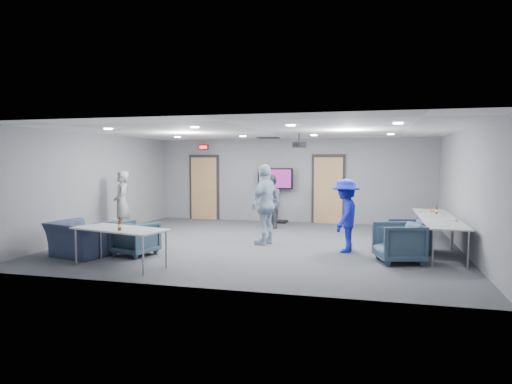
% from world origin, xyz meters
% --- Properties ---
extents(floor, '(9.00, 9.00, 0.00)m').
position_xyz_m(floor, '(0.00, 0.00, 0.00)').
color(floor, '#35383C').
rests_on(floor, ground).
extents(ceiling, '(9.00, 9.00, 0.00)m').
position_xyz_m(ceiling, '(0.00, 0.00, 2.70)').
color(ceiling, white).
rests_on(ceiling, wall_back).
extents(wall_back, '(9.00, 0.02, 2.70)m').
position_xyz_m(wall_back, '(0.00, 4.00, 1.35)').
color(wall_back, gray).
rests_on(wall_back, floor).
extents(wall_front, '(9.00, 0.02, 2.70)m').
position_xyz_m(wall_front, '(0.00, -4.00, 1.35)').
color(wall_front, gray).
rests_on(wall_front, floor).
extents(wall_left, '(0.02, 8.00, 2.70)m').
position_xyz_m(wall_left, '(-4.50, 0.00, 1.35)').
color(wall_left, gray).
rests_on(wall_left, floor).
extents(wall_right, '(0.02, 8.00, 2.70)m').
position_xyz_m(wall_right, '(4.50, 0.00, 1.35)').
color(wall_right, gray).
rests_on(wall_right, floor).
extents(door_left, '(1.06, 0.17, 2.24)m').
position_xyz_m(door_left, '(-3.00, 3.95, 1.07)').
color(door_left, black).
rests_on(door_left, wall_back).
extents(door_right, '(1.06, 0.17, 2.24)m').
position_xyz_m(door_right, '(1.20, 3.95, 1.07)').
color(door_right, black).
rests_on(door_right, wall_back).
extents(exit_sign, '(0.32, 0.08, 0.16)m').
position_xyz_m(exit_sign, '(-3.00, 3.93, 2.45)').
color(exit_sign, black).
rests_on(exit_sign, wall_back).
extents(hvac_diffuser, '(0.60, 0.60, 0.03)m').
position_xyz_m(hvac_diffuser, '(-0.50, 2.80, 2.69)').
color(hvac_diffuser, black).
rests_on(hvac_diffuser, ceiling).
extents(downlights, '(6.18, 3.78, 0.02)m').
position_xyz_m(downlights, '(0.00, 0.00, 2.68)').
color(downlights, white).
rests_on(downlights, ceiling).
extents(person_a, '(0.69, 0.75, 1.73)m').
position_xyz_m(person_a, '(-3.90, 0.18, 0.86)').
color(person_a, gray).
rests_on(person_a, floor).
extents(person_b, '(0.86, 0.95, 1.59)m').
position_xyz_m(person_b, '(-0.35, 2.45, 0.79)').
color(person_b, '#4C555B').
rests_on(person_b, floor).
extents(person_c, '(0.80, 1.21, 1.92)m').
position_xyz_m(person_c, '(0.10, -0.07, 0.96)').
color(person_c, '#9CAFC9').
rests_on(person_c, floor).
extents(person_d, '(0.76, 1.12, 1.61)m').
position_xyz_m(person_d, '(2.01, -0.55, 0.80)').
color(person_d, '#1B24B1').
rests_on(person_d, floor).
extents(chair_right_b, '(0.94, 0.92, 0.72)m').
position_xyz_m(chair_right_b, '(3.35, -0.30, 0.36)').
color(chair_right_b, '#334059').
rests_on(chair_right_b, floor).
extents(chair_right_c, '(1.06, 1.04, 0.78)m').
position_xyz_m(chair_right_c, '(3.08, -1.33, 0.39)').
color(chair_right_c, '#394E62').
rests_on(chair_right_c, floor).
extents(chair_front_a, '(0.95, 0.97, 0.72)m').
position_xyz_m(chair_front_a, '(-2.28, -2.00, 0.36)').
color(chair_front_a, '#334859').
rests_on(chair_front_a, floor).
extents(chair_front_b, '(1.34, 1.24, 0.73)m').
position_xyz_m(chair_front_b, '(-3.35, -2.40, 0.37)').
color(chair_front_b, '#374060').
rests_on(chair_front_b, floor).
extents(table_right_a, '(0.77, 1.86, 0.73)m').
position_xyz_m(table_right_a, '(4.00, 1.22, 0.69)').
color(table_right_a, silver).
rests_on(table_right_a, floor).
extents(table_right_b, '(0.78, 1.87, 0.73)m').
position_xyz_m(table_right_b, '(4.00, -0.68, 0.69)').
color(table_right_b, silver).
rests_on(table_right_b, floor).
extents(table_front_left, '(2.00, 1.21, 0.73)m').
position_xyz_m(table_front_left, '(-2.04, -3.00, 0.69)').
color(table_front_left, silver).
rests_on(table_front_left, floor).
extents(bottle_front, '(0.07, 0.07, 0.26)m').
position_xyz_m(bottle_front, '(-1.90, -3.25, 0.82)').
color(bottle_front, '#5A2B0F').
rests_on(bottle_front, table_front_left).
extents(bottle_right, '(0.06, 0.06, 0.23)m').
position_xyz_m(bottle_right, '(4.06, 0.94, 0.81)').
color(bottle_right, '#5A2B0F').
rests_on(bottle_right, table_right_a).
extents(snack_box, '(0.20, 0.16, 0.04)m').
position_xyz_m(snack_box, '(4.01, 1.38, 0.75)').
color(snack_box, '#D45F35').
rests_on(snack_box, table_right_a).
extents(wrapper, '(0.29, 0.25, 0.06)m').
position_xyz_m(wrapper, '(4.16, -0.42, 0.76)').
color(wrapper, silver).
rests_on(wrapper, table_right_b).
extents(tv_stand, '(1.15, 0.55, 1.76)m').
position_xyz_m(tv_stand, '(-0.48, 3.75, 1.00)').
color(tv_stand, black).
rests_on(tv_stand, floor).
extents(projector, '(0.40, 0.37, 0.36)m').
position_xyz_m(projector, '(0.76, 0.77, 2.40)').
color(projector, black).
rests_on(projector, ceiling).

